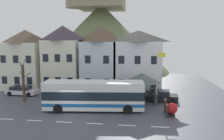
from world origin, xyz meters
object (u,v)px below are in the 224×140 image
object	(u,v)px
townhouse_00	(26,59)
parked_car_01	(61,93)
townhouse_02	(101,58)
pedestrian_01	(157,98)
hilltop_castle	(101,36)
bare_tree_00	(24,82)
townhouse_03	(138,61)
parked_car_02	(22,91)
pedestrian_02	(165,105)
harbour_buoy	(172,109)
parked_car_00	(160,96)
townhouse_01	(64,58)
flagpole	(158,74)
transit_bus	(94,96)
public_bench	(152,94)
pedestrian_00	(167,110)
bus_shelter	(141,78)

from	to	relation	value
townhouse_00	parked_car_01	bearing A→B (deg)	-34.43
townhouse_02	pedestrian_01	bearing A→B (deg)	-43.91
hilltop_castle	townhouse_00	bearing A→B (deg)	-111.99
parked_car_01	bare_tree_00	size ratio (longest dim) A/B	0.85
townhouse_03	parked_car_01	size ratio (longest dim) A/B	1.98
parked_car_02	pedestrian_02	xyz separation A→B (m)	(19.33, -5.17, 0.24)
harbour_buoy	pedestrian_01	bearing A→B (deg)	111.29
parked_car_00	parked_car_01	world-z (taller)	parked_car_00
hilltop_castle	pedestrian_01	size ratio (longest dim) A/B	20.84
townhouse_01	parked_car_01	xyz separation A→B (m)	(1.24, -4.74, -4.31)
hilltop_castle	parked_car_02	bearing A→B (deg)	-104.90
pedestrian_02	bare_tree_00	distance (m)	17.36
townhouse_03	flagpole	size ratio (longest dim) A/B	1.44
townhouse_02	hilltop_castle	bearing A→B (deg)	100.46
transit_bus	pedestrian_01	size ratio (longest dim) A/B	7.01
hilltop_castle	transit_bus	bearing A→B (deg)	-81.09
public_bench	pedestrian_01	bearing A→B (deg)	-85.46
townhouse_00	parked_car_00	size ratio (longest dim) A/B	2.18
pedestrian_02	flagpole	xyz separation A→B (m)	(-0.67, 3.13, 2.84)
bare_tree_00	public_bench	bearing A→B (deg)	14.53
pedestrian_00	pedestrian_01	distance (m)	3.87
public_bench	parked_car_00	bearing A→B (deg)	-58.34
harbour_buoy	bare_tree_00	world-z (taller)	bare_tree_00
parked_car_02	parked_car_01	bearing A→B (deg)	-3.65
townhouse_03	transit_bus	world-z (taller)	townhouse_03
townhouse_02	townhouse_03	xyz separation A→B (m)	(5.66, -0.66, -0.32)
parked_car_01	bus_shelter	bearing A→B (deg)	1.22
public_bench	townhouse_01	bearing A→B (deg)	166.64
parked_car_00	parked_car_01	bearing A→B (deg)	-176.18
townhouse_00	townhouse_01	world-z (taller)	townhouse_01
public_bench	transit_bus	bearing A→B (deg)	-137.18
townhouse_02	transit_bus	size ratio (longest dim) A/B	0.87
townhouse_01	flagpole	size ratio (longest dim) A/B	1.56
townhouse_01	hilltop_castle	world-z (taller)	hilltop_castle
pedestrian_01	pedestrian_02	size ratio (longest dim) A/B	1.01
townhouse_01	parked_car_02	distance (m)	7.66
pedestrian_02	public_bench	xyz separation A→B (m)	(-1.06, 6.11, -0.39)
pedestrian_02	flagpole	world-z (taller)	flagpole
townhouse_00	pedestrian_02	world-z (taller)	townhouse_00
townhouse_01	pedestrian_01	xyz separation A→B (m)	(13.80, -6.97, -4.00)
bus_shelter	parked_car_01	size ratio (longest dim) A/B	0.79
pedestrian_01	flagpole	world-z (taller)	flagpole
townhouse_02	pedestrian_01	xyz separation A→B (m)	(8.03, -7.73, -3.93)
parked_car_00	public_bench	distance (m)	1.78
flagpole	pedestrian_02	bearing A→B (deg)	-77.93
townhouse_02	townhouse_01	bearing A→B (deg)	-172.51
public_bench	harbour_buoy	bearing A→B (deg)	-77.27
townhouse_03	pedestrian_00	bearing A→B (deg)	-73.82
townhouse_03	bus_shelter	bearing A→B (deg)	-84.10
townhouse_01	townhouse_02	size ratio (longest dim) A/B	1.01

